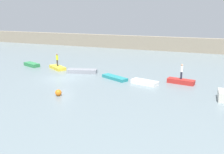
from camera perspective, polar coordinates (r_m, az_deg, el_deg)
ground_plane at (r=31.73m, az=-11.25°, el=-0.34°), size 120.00×120.00×0.00m
embankment_wall at (r=57.08m, az=4.97°, el=7.87°), size 80.00×1.20×3.02m
rowboat_green at (r=40.21m, az=-17.84°, el=2.71°), size 3.16×2.08×0.52m
rowboat_yellow at (r=37.21m, az=-12.31°, el=2.11°), size 3.42×2.73×0.43m
rowboat_grey at (r=34.22m, az=-6.81°, el=1.36°), size 4.16×2.29×0.52m
rowboat_teal at (r=30.78m, az=0.60°, el=-0.16°), size 3.79×2.56×0.37m
rowboat_white at (r=28.77m, az=7.44°, el=-1.22°), size 3.26×1.85×0.46m
rowboat_red at (r=29.88m, az=15.44°, el=-0.97°), size 3.16×1.42×0.54m
person_white_shirt at (r=29.59m, az=15.60°, el=1.40°), size 0.32×0.32×1.78m
person_hiviz_shirt at (r=36.97m, az=-12.42°, el=4.01°), size 0.32×0.32×1.84m
mooring_buoy at (r=25.14m, az=-12.14°, el=-3.52°), size 0.64×0.64×0.64m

